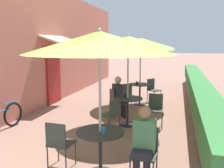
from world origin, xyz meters
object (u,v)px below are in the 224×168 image
(patio_table_far, at_px, (140,89))
(patio_umbrella_mid, at_px, (128,43))
(seated_patron_near_left, at_px, (144,142))
(cafe_chair_mid_right, at_px, (112,113))
(patio_umbrella_far, at_px, (141,43))
(patio_umbrella_near, at_px, (100,43))
(cafe_chair_far_left, at_px, (125,93))
(coffee_cup_far, at_px, (137,83))
(cafe_chair_mid_back, at_px, (156,107))
(seated_patron_mid_left, at_px, (119,95))
(cafe_chair_mid_left, at_px, (116,101))
(patio_table_mid, at_px, (128,105))
(cafe_chair_near_right, at_px, (59,141))
(cafe_chair_far_right, at_px, (153,88))
(coffee_cup_mid, at_px, (125,96))
(coffee_cup_near, at_px, (104,130))
(cafe_chair_near_left, at_px, (145,149))
(patio_table_near, at_px, (100,143))

(patio_table_far, bearing_deg, patio_umbrella_mid, -89.31)
(seated_patron_near_left, distance_m, cafe_chair_mid_right, 2.30)
(cafe_chair_mid_right, height_order, patio_umbrella_far, patio_umbrella_far)
(patio_umbrella_near, relative_size, patio_umbrella_far, 1.00)
(cafe_chair_far_left, height_order, coffee_cup_far, cafe_chair_far_left)
(cafe_chair_mid_right, relative_size, cafe_chair_mid_back, 1.00)
(seated_patron_mid_left, xyz_separation_m, coffee_cup_far, (0.25, 1.77, 0.12))
(cafe_chair_mid_left, xyz_separation_m, cafe_chair_mid_back, (1.22, -0.45, 0.00))
(patio_table_mid, distance_m, cafe_chair_mid_back, 0.75)
(cafe_chair_near_right, height_order, cafe_chair_far_right, same)
(patio_table_mid, height_order, cafe_chair_mid_right, cafe_chair_mid_right)
(coffee_cup_mid, bearing_deg, seated_patron_near_left, -72.51)
(coffee_cup_mid, height_order, patio_table_far, coffee_cup_mid)
(cafe_chair_near_right, distance_m, coffee_cup_near, 0.88)
(seated_patron_near_left, height_order, patio_umbrella_mid, patio_umbrella_mid)
(cafe_chair_near_right, xyz_separation_m, coffee_cup_far, (0.54, 5.09, 0.29))
(coffee_cup_mid, xyz_separation_m, coffee_cup_far, (-0.06, 2.34, 0.00))
(cafe_chair_near_left, relative_size, patio_umbrella_mid, 0.36)
(seated_patron_mid_left, bearing_deg, cafe_chair_far_left, 148.41)
(seated_patron_near_left, relative_size, cafe_chair_mid_right, 1.44)
(cafe_chair_near_left, distance_m, patio_table_far, 5.11)
(coffee_cup_mid, xyz_separation_m, patio_table_far, (0.05, 2.34, -0.24))
(cafe_chair_mid_right, bearing_deg, coffee_cup_near, -142.50)
(seated_patron_near_left, height_order, coffee_cup_near, seated_patron_near_left)
(seated_patron_near_left, bearing_deg, cafe_chair_far_left, -70.85)
(cafe_chair_mid_back, height_order, cafe_chair_far_left, same)
(seated_patron_near_left, xyz_separation_m, patio_table_mid, (-0.81, 2.74, -0.13))
(patio_umbrella_mid, xyz_separation_m, patio_umbrella_far, (-0.03, 2.41, 0.00))
(patio_umbrella_near, relative_size, patio_table_far, 3.02)
(patio_umbrella_near, distance_m, cafe_chair_far_right, 5.95)
(coffee_cup_far, bearing_deg, cafe_chair_near_right, -96.07)
(cafe_chair_mid_left, height_order, patio_table_far, cafe_chair_mid_left)
(seated_patron_near_left, distance_m, patio_table_mid, 2.86)
(patio_umbrella_near, distance_m, patio_table_far, 5.33)
(patio_umbrella_near, height_order, patio_umbrella_far, same)
(patio_umbrella_near, bearing_deg, coffee_cup_far, 92.33)
(patio_umbrella_near, height_order, cafe_chair_near_right, patio_umbrella_near)
(patio_umbrella_mid, xyz_separation_m, seated_patron_mid_left, (-0.39, 0.64, -1.53))
(cafe_chair_near_left, distance_m, cafe_chair_near_right, 1.50)
(coffee_cup_near, height_order, patio_umbrella_mid, patio_umbrella_mid)
(cafe_chair_near_left, distance_m, seated_patron_near_left, 0.20)
(patio_umbrella_near, bearing_deg, patio_table_far, 91.08)
(patio_table_mid, xyz_separation_m, coffee_cup_far, (-0.14, 2.41, 0.24))
(patio_umbrella_near, relative_size, coffee_cup_far, 27.15)
(seated_patron_near_left, bearing_deg, coffee_cup_near, 1.84)
(cafe_chair_near_right, relative_size, cafe_chair_mid_right, 1.00)
(patio_table_near, xyz_separation_m, cafe_chair_far_left, (-0.50, 4.44, -0.04))
(coffee_cup_near, relative_size, cafe_chair_mid_right, 0.10)
(cafe_chair_mid_left, height_order, cafe_chair_far_right, same)
(cafe_chair_far_left, bearing_deg, coffee_cup_mid, -129.83)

